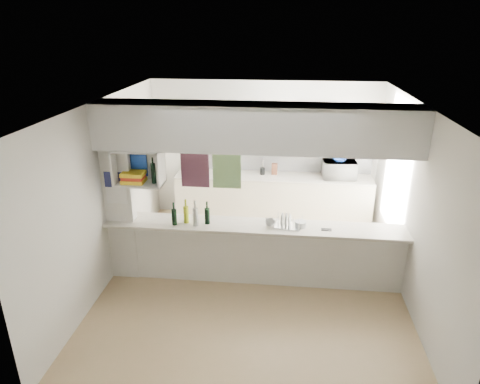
# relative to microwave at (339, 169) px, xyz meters

# --- Properties ---
(floor) EXTENTS (4.80, 4.80, 0.00)m
(floor) POSITION_rel_microwave_xyz_m (-1.38, -2.11, -1.08)
(floor) COLOR tan
(floor) RESTS_ON ground
(ceiling) EXTENTS (4.80, 4.80, 0.00)m
(ceiling) POSITION_rel_microwave_xyz_m (-1.38, -2.11, 1.52)
(ceiling) COLOR white
(ceiling) RESTS_ON wall_back
(wall_back) EXTENTS (4.20, 0.00, 4.20)m
(wall_back) POSITION_rel_microwave_xyz_m (-1.38, 0.29, 0.22)
(wall_back) COLOR silver
(wall_back) RESTS_ON floor
(wall_left) EXTENTS (0.00, 4.80, 4.80)m
(wall_left) POSITION_rel_microwave_xyz_m (-3.48, -2.11, 0.22)
(wall_left) COLOR silver
(wall_left) RESTS_ON floor
(wall_right) EXTENTS (0.00, 4.80, 4.80)m
(wall_right) POSITION_rel_microwave_xyz_m (0.72, -2.11, 0.22)
(wall_right) COLOR silver
(wall_right) RESTS_ON floor
(servery_partition) EXTENTS (4.20, 0.50, 2.60)m
(servery_partition) POSITION_rel_microwave_xyz_m (-1.56, -2.11, 0.58)
(servery_partition) COLOR silver
(servery_partition) RESTS_ON floor
(cubby_shelf) EXTENTS (0.65, 0.35, 0.50)m
(cubby_shelf) POSITION_rel_microwave_xyz_m (-2.95, -2.17, 0.63)
(cubby_shelf) COLOR white
(cubby_shelf) RESTS_ON bulkhead
(kitchen_run) EXTENTS (3.60, 0.63, 2.24)m
(kitchen_run) POSITION_rel_microwave_xyz_m (-1.22, 0.03, -0.26)
(kitchen_run) COLOR beige
(kitchen_run) RESTS_ON floor
(microwave) EXTENTS (0.61, 0.43, 0.32)m
(microwave) POSITION_rel_microwave_xyz_m (0.00, 0.00, 0.00)
(microwave) COLOR white
(microwave) RESTS_ON bench_top
(bowl) EXTENTS (0.23, 0.23, 0.06)m
(bowl) POSITION_rel_microwave_xyz_m (-0.02, -0.02, 0.19)
(bowl) COLOR navy
(bowl) RESTS_ON microwave
(dish_rack) EXTENTS (0.40, 0.33, 0.20)m
(dish_rack) POSITION_rel_microwave_xyz_m (-0.91, -2.10, -0.08)
(dish_rack) COLOR silver
(dish_rack) RESTS_ON breakfast_bar
(cup) EXTENTS (0.17, 0.17, 0.10)m
(cup) POSITION_rel_microwave_xyz_m (-1.16, -2.14, -0.10)
(cup) COLOR white
(cup) RESTS_ON dish_rack
(wine_bottles) EXTENTS (0.52, 0.15, 0.37)m
(wine_bottles) POSITION_rel_microwave_xyz_m (-2.26, -2.18, -0.03)
(wine_bottles) COLOR black
(wine_bottles) RESTS_ON breakfast_bar
(plastic_tubs) EXTENTS (0.50, 0.18, 0.08)m
(plastic_tubs) POSITION_rel_microwave_xyz_m (-0.72, -2.09, -0.12)
(plastic_tubs) COLOR silver
(plastic_tubs) RESTS_ON breakfast_bar
(utensil_jar) EXTENTS (0.09, 0.09, 0.13)m
(utensil_jar) POSITION_rel_microwave_xyz_m (-1.39, 0.04, -0.10)
(utensil_jar) COLOR black
(utensil_jar) RESTS_ON bench_top
(knife_block) EXTENTS (0.11, 0.09, 0.21)m
(knife_block) POSITION_rel_microwave_xyz_m (-1.17, 0.07, -0.06)
(knife_block) COLOR #4C2A1A
(knife_block) RESTS_ON bench_top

